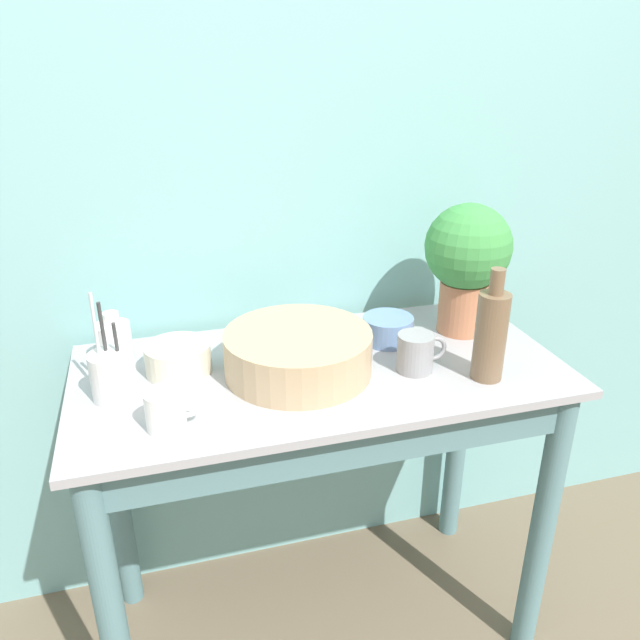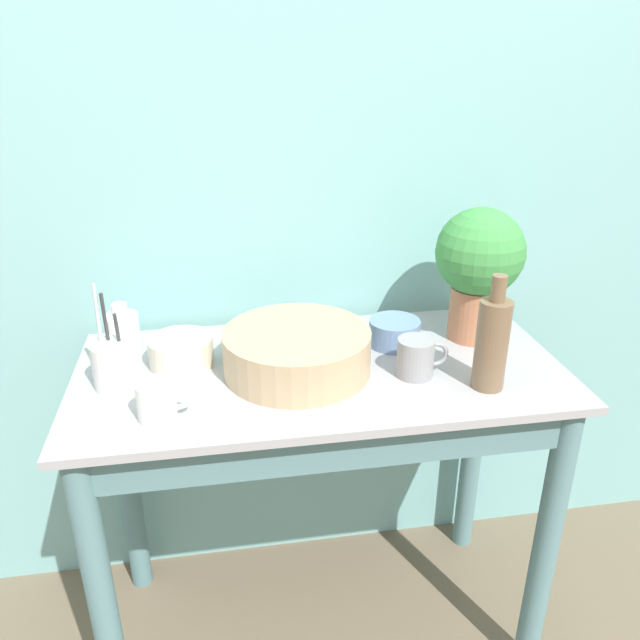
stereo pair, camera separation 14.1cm
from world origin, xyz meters
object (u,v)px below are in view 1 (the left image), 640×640
potted_plant (467,257)px  mug_grey (416,352)px  mug_white (167,410)px  bottle_short (114,342)px  utensil_cup (112,375)px  bowl_wash_large (298,353)px  bowl_small_cream (178,358)px  bottle_tall (491,334)px  bowl_small_blue (388,329)px

potted_plant → mug_grey: 0.31m
potted_plant → mug_white: potted_plant is taller
bottle_short → mug_white: size_ratio=1.18×
utensil_cup → mug_white: bearing=-55.5°
bowl_wash_large → bowl_small_cream: (-0.26, 0.08, -0.02)m
bottle_tall → mug_grey: 0.17m
bottle_tall → bottle_short: (-0.80, 0.30, -0.05)m
potted_plant → bowl_small_cream: bearing=-177.7°
bowl_wash_large → bowl_small_cream: 0.27m
mug_white → bowl_small_blue: mug_white is taller
potted_plant → bottle_tall: potted_plant is taller
bowl_wash_large → bowl_small_blue: (0.26, 0.10, -0.02)m
potted_plant → bowl_wash_large: bearing=-167.2°
utensil_cup → mug_grey: bearing=-5.4°
utensil_cup → bowl_wash_large: bearing=0.1°
bowl_wash_large → utensil_cup: size_ratio=1.43×
bowl_small_cream → bowl_small_blue: bearing=2.4°
bottle_tall → bowl_small_blue: size_ratio=2.04×
bowl_small_cream → utensil_cup: size_ratio=0.63×
mug_white → bottle_tall: bearing=0.9°
potted_plant → bowl_small_blue: (-0.21, -0.01, -0.17)m
bowl_small_blue → bottle_short: bearing=174.7°
bowl_wash_large → bottle_short: size_ratio=2.59×
bottle_tall → bottle_short: bottle_tall is taller
potted_plant → bottle_tall: 0.27m
mug_white → bowl_small_cream: size_ratio=0.74×
bowl_wash_large → mug_white: bearing=-153.6°
mug_grey → bowl_small_cream: size_ratio=0.80×
potted_plant → mug_white: size_ratio=3.06×
bottle_tall → bowl_wash_large: bearing=161.0°
bottle_tall → bowl_small_blue: bottle_tall is taller
bowl_small_blue → bowl_small_cream: bearing=-177.6°
bottle_short → mug_grey: size_ratio=1.09×
bowl_small_blue → utensil_cup: size_ratio=0.54×
bowl_wash_large → bottle_tall: bearing=-19.0°
mug_white → utensil_cup: (-0.10, 0.15, 0.01)m
bowl_small_blue → bottle_tall: bearing=-58.6°
bowl_small_cream → mug_white: bearing=-99.4°
bowl_wash_large → bowl_small_cream: bowl_wash_large is taller
utensil_cup → bottle_tall: bearing=-9.7°
potted_plant → bowl_small_blue: potted_plant is taller
bowl_small_cream → mug_grey: bearing=-14.9°
bottle_tall → bottle_short: size_ratio=2.00×
utensil_cup → bowl_small_cream: bearing=29.1°
potted_plant → bowl_small_cream: (-0.73, -0.03, -0.17)m
potted_plant → bowl_small_blue: 0.27m
bottle_tall → mug_grey: bearing=151.7°
bottle_short → bowl_wash_large: bearing=-21.7°
mug_white → mug_grey: 0.57m
bowl_small_blue → utensil_cup: utensil_cup is taller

